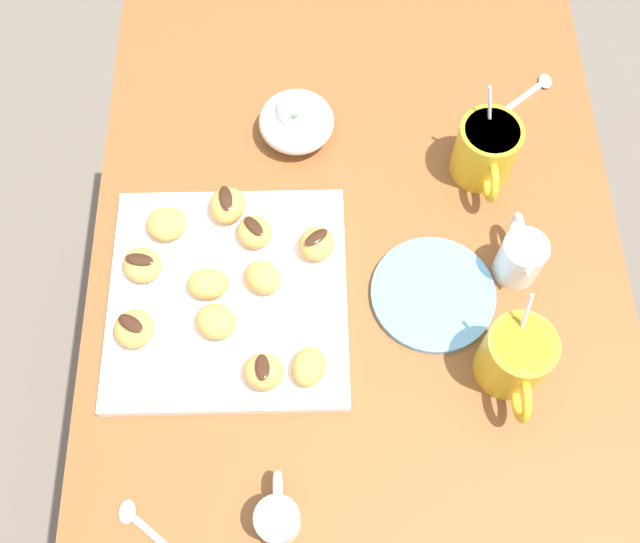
% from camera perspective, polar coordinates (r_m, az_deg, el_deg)
% --- Properties ---
extents(ground_plane, '(8.00, 8.00, 0.00)m').
position_cam_1_polar(ground_plane, '(1.66, 1.82, -9.89)').
color(ground_plane, '#665B51').
extents(dining_table, '(1.00, 0.74, 0.70)m').
position_cam_1_polar(dining_table, '(1.13, 2.66, -2.37)').
color(dining_table, brown).
rests_on(dining_table, ground_plane).
extents(pastry_plate_square, '(0.31, 0.31, 0.02)m').
position_cam_1_polar(pastry_plate_square, '(0.98, -7.15, -1.93)').
color(pastry_plate_square, white).
rests_on(pastry_plate_square, dining_table).
extents(coffee_mug_mustard_left, '(0.13, 0.09, 0.14)m').
position_cam_1_polar(coffee_mug_mustard_left, '(1.06, 12.83, 9.22)').
color(coffee_mug_mustard_left, gold).
rests_on(coffee_mug_mustard_left, dining_table).
extents(coffee_mug_mustard_right, '(0.13, 0.08, 0.15)m').
position_cam_1_polar(coffee_mug_mustard_right, '(0.93, 14.99, -6.50)').
color(coffee_mug_mustard_right, gold).
rests_on(coffee_mug_mustard_right, dining_table).
extents(cream_pitcher_white, '(0.10, 0.06, 0.07)m').
position_cam_1_polar(cream_pitcher_white, '(1.00, 15.36, 1.16)').
color(cream_pitcher_white, white).
rests_on(cream_pitcher_white, dining_table).
extents(ice_cream_bowl, '(0.11, 0.11, 0.08)m').
position_cam_1_polar(ice_cream_bowl, '(1.08, -1.86, 11.74)').
color(ice_cream_bowl, white).
rests_on(ice_cream_bowl, dining_table).
extents(chocolate_sauce_pitcher, '(0.09, 0.05, 0.06)m').
position_cam_1_polar(chocolate_sauce_pitcher, '(0.88, -3.32, -18.70)').
color(chocolate_sauce_pitcher, white).
rests_on(chocolate_sauce_pitcher, dining_table).
extents(saucer_sky_left, '(0.17, 0.17, 0.01)m').
position_cam_1_polar(saucer_sky_left, '(0.99, 8.80, -1.74)').
color(saucer_sky_left, '#66A8DB').
rests_on(saucer_sky_left, dining_table).
extents(loose_spoon_near_saucer, '(0.11, 0.13, 0.01)m').
position_cam_1_polar(loose_spoon_near_saucer, '(1.19, 15.57, 12.94)').
color(loose_spoon_near_saucer, silver).
rests_on(loose_spoon_near_saucer, dining_table).
extents(loose_spoon_by_plate, '(0.11, 0.13, 0.01)m').
position_cam_1_polar(loose_spoon_by_plate, '(0.92, -12.57, -19.62)').
color(loose_spoon_by_plate, silver).
rests_on(loose_spoon_by_plate, dining_table).
extents(beignet_0, '(0.07, 0.07, 0.04)m').
position_cam_1_polar(beignet_0, '(0.98, -0.27, 2.18)').
color(beignet_0, '#D19347').
rests_on(beignet_0, pastry_plate_square).
extents(chocolate_drizzle_0, '(0.03, 0.04, 0.00)m').
position_cam_1_polar(chocolate_drizzle_0, '(0.96, -0.28, 2.70)').
color(chocolate_drizzle_0, '#381E11').
rests_on(chocolate_drizzle_0, beignet_0).
extents(beignet_1, '(0.07, 0.07, 0.03)m').
position_cam_1_polar(beignet_1, '(1.00, -13.69, 0.51)').
color(beignet_1, '#D19347').
rests_on(beignet_1, pastry_plate_square).
extents(chocolate_drizzle_1, '(0.02, 0.04, 0.00)m').
position_cam_1_polar(chocolate_drizzle_1, '(0.98, -13.90, 0.92)').
color(chocolate_drizzle_1, '#381E11').
rests_on(chocolate_drizzle_1, beignet_1).
extents(beignet_2, '(0.07, 0.07, 0.04)m').
position_cam_1_polar(beignet_2, '(0.96, -4.49, -0.45)').
color(beignet_2, '#D19347').
rests_on(beignet_2, pastry_plate_square).
extents(beignet_3, '(0.07, 0.07, 0.04)m').
position_cam_1_polar(beignet_3, '(0.94, -8.12, -3.88)').
color(beignet_3, '#D19347').
rests_on(beignet_3, pastry_plate_square).
extents(beignet_4, '(0.06, 0.05, 0.03)m').
position_cam_1_polar(beignet_4, '(0.92, -0.89, -7.44)').
color(beignet_4, '#D19347').
rests_on(beignet_4, pastry_plate_square).
extents(beignet_5, '(0.07, 0.07, 0.03)m').
position_cam_1_polar(beignet_5, '(0.99, -5.12, 3.10)').
color(beignet_5, '#D19347').
rests_on(beignet_5, pastry_plate_square).
extents(chocolate_drizzle_5, '(0.04, 0.03, 0.00)m').
position_cam_1_polar(chocolate_drizzle_5, '(0.98, -5.20, 3.57)').
color(chocolate_drizzle_5, '#381E11').
rests_on(chocolate_drizzle_5, beignet_5).
extents(beignet_6, '(0.05, 0.06, 0.03)m').
position_cam_1_polar(beignet_6, '(1.02, -11.89, 3.66)').
color(beignet_6, '#D19347').
rests_on(beignet_6, pastry_plate_square).
extents(beignet_7, '(0.07, 0.07, 0.04)m').
position_cam_1_polar(beignet_7, '(0.96, -14.29, -4.34)').
color(beignet_7, '#D19347').
rests_on(beignet_7, pastry_plate_square).
extents(chocolate_drizzle_7, '(0.04, 0.04, 0.00)m').
position_cam_1_polar(chocolate_drizzle_7, '(0.94, -14.55, -3.92)').
color(chocolate_drizzle_7, '#381E11').
rests_on(chocolate_drizzle_7, beignet_7).
extents(beignet_8, '(0.06, 0.06, 0.04)m').
position_cam_1_polar(beignet_8, '(1.01, -7.23, 5.15)').
color(beignet_8, '#D19347').
rests_on(beignet_8, pastry_plate_square).
extents(chocolate_drizzle_8, '(0.04, 0.02, 0.00)m').
position_cam_1_polar(chocolate_drizzle_8, '(1.00, -7.36, 5.72)').
color(chocolate_drizzle_8, '#381E11').
rests_on(chocolate_drizzle_8, beignet_8).
extents(beignet_9, '(0.06, 0.06, 0.03)m').
position_cam_1_polar(beignet_9, '(0.91, -4.43, -7.81)').
color(beignet_9, '#D19347').
rests_on(beignet_9, pastry_plate_square).
extents(chocolate_drizzle_9, '(0.03, 0.02, 0.00)m').
position_cam_1_polar(chocolate_drizzle_9, '(0.90, -4.52, -7.45)').
color(chocolate_drizzle_9, '#381E11').
rests_on(chocolate_drizzle_9, beignet_9).
extents(beignet_10, '(0.04, 0.06, 0.03)m').
position_cam_1_polar(beignet_10, '(0.97, -8.72, -0.95)').
color(beignet_10, '#D19347').
rests_on(beignet_10, pastry_plate_square).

